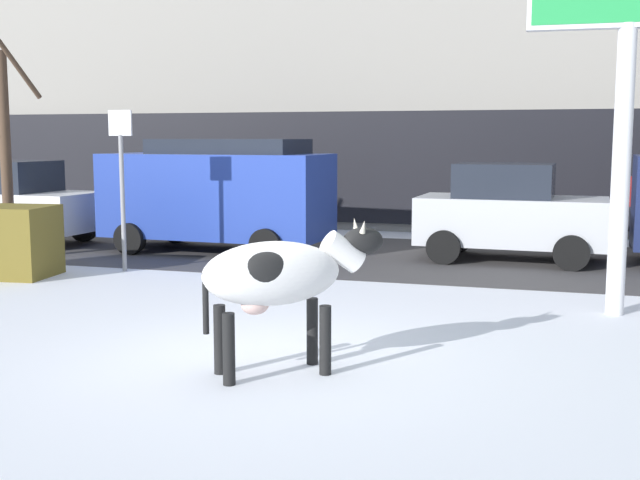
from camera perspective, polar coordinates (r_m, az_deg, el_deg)
name	(u,v)px	position (r m, az deg, el deg)	size (l,w,h in m)	color
ground_plane	(267,361)	(8.49, -3.84, -8.67)	(120.00, 120.00, 0.00)	white
road_strip	(403,257)	(15.69, 6.03, -1.23)	(60.00, 5.60, 0.01)	#423F3F
cow_holstein	(278,275)	(7.80, -3.07, -2.57)	(1.76, 1.47, 1.54)	silver
car_white_sedan	(6,203)	(18.89, -21.68, 2.50)	(4.27, 2.11, 1.84)	white
car_blue_van	(218,192)	(16.41, -7.37, 3.47)	(4.67, 2.26, 2.32)	#233D9E
car_silver_hatchback	(510,213)	(15.52, 13.53, 1.94)	(3.56, 2.03, 1.86)	#B7BABF
pedestrian_near_billboard	(637,207)	(18.27, 21.89, 2.26)	(0.36, 0.24, 1.73)	#282833
bare_tree_right_lot	(5,148)	(16.33, -21.77, 6.15)	(1.31, 1.05, 4.26)	#4C3828
dumpster	(2,241)	(14.47, -21.94, -0.08)	(1.70, 1.10, 1.20)	brown
street_sign	(122,177)	(14.26, -14.10, 4.45)	(0.44, 0.08, 2.82)	gray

